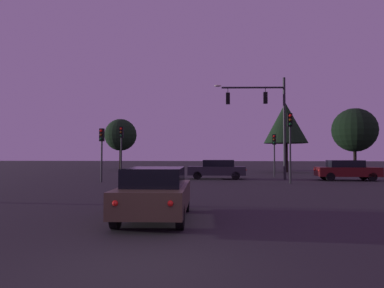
% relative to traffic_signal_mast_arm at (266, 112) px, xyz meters
% --- Properties ---
extents(ground_plane, '(168.00, 168.00, 0.00)m').
position_rel_traffic_signal_mast_arm_xyz_m(ground_plane, '(-4.98, 3.34, -5.28)').
color(ground_plane, '#262326').
rests_on(ground_plane, ground).
extents(traffic_signal_mast_arm, '(5.54, 0.60, 7.96)m').
position_rel_traffic_signal_mast_arm_xyz_m(traffic_signal_mast_arm, '(0.00, 0.00, 0.00)').
color(traffic_signal_mast_arm, '#232326').
rests_on(traffic_signal_mast_arm, ground).
extents(traffic_light_corner_left, '(0.31, 0.35, 4.69)m').
position_rel_traffic_signal_mast_arm_xyz_m(traffic_light_corner_left, '(1.04, -3.72, -1.97)').
color(traffic_light_corner_left, '#232326').
rests_on(traffic_light_corner_left, ground).
extents(traffic_light_corner_right, '(0.30, 0.35, 4.27)m').
position_rel_traffic_signal_mast_arm_xyz_m(traffic_light_corner_right, '(-11.80, 1.03, -2.25)').
color(traffic_light_corner_right, '#232326').
rests_on(traffic_light_corner_right, ground).
extents(traffic_light_median, '(0.36, 0.38, 3.71)m').
position_rel_traffic_signal_mast_arm_xyz_m(traffic_light_median, '(1.11, 3.15, -2.63)').
color(traffic_light_median, '#232326').
rests_on(traffic_light_median, ground).
extents(traffic_light_far_side, '(0.33, 0.37, 3.77)m').
position_rel_traffic_signal_mast_arm_xyz_m(traffic_light_far_side, '(-11.89, -3.53, -2.59)').
color(traffic_light_far_side, '#232326').
rests_on(traffic_light_far_side, ground).
extents(car_nearside_lane, '(2.03, 4.44, 1.52)m').
position_rel_traffic_signal_mast_arm_xyz_m(car_nearside_lane, '(-5.59, -16.77, -4.48)').
color(car_nearside_lane, '#473828').
rests_on(car_nearside_lane, ground).
extents(car_crossing_left, '(4.58, 1.92, 1.52)m').
position_rel_traffic_signal_mast_arm_xyz_m(car_crossing_left, '(-3.84, 0.45, -4.48)').
color(car_crossing_left, '#232328').
rests_on(car_crossing_left, ground).
extents(car_crossing_right, '(4.54, 1.83, 1.52)m').
position_rel_traffic_signal_mast_arm_xyz_m(car_crossing_right, '(5.85, -0.46, -4.48)').
color(car_crossing_right, '#4C0F0F').
rests_on(car_crossing_right, ground).
extents(tree_behind_sign, '(4.23, 4.23, 6.74)m').
position_rel_traffic_signal_mast_arm_xyz_m(tree_behind_sign, '(-16.72, 17.64, -0.67)').
color(tree_behind_sign, black).
rests_on(tree_behind_sign, ground).
extents(tree_left_far, '(4.86, 4.86, 7.80)m').
position_rel_traffic_signal_mast_arm_xyz_m(tree_left_far, '(3.81, 11.98, 0.22)').
color(tree_left_far, black).
rests_on(tree_left_far, ground).
extents(tree_center_horizon, '(4.30, 4.30, 6.53)m').
position_rel_traffic_signal_mast_arm_xyz_m(tree_center_horizon, '(9.66, 7.79, -0.90)').
color(tree_center_horizon, black).
rests_on(tree_center_horizon, ground).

